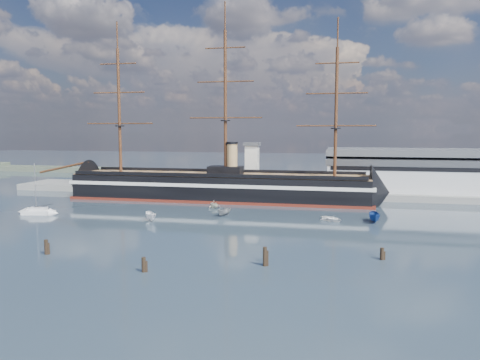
# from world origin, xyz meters

# --- Properties ---
(ground) EXTENTS (600.00, 600.00, 0.00)m
(ground) POSITION_xyz_m (0.00, 40.00, 0.00)
(ground) COLOR #2A3441
(ground) RESTS_ON ground
(quay) EXTENTS (180.00, 18.00, 2.00)m
(quay) POSITION_xyz_m (10.00, 76.00, 0.00)
(quay) COLOR slate
(quay) RESTS_ON ground
(warehouse) EXTENTS (63.00, 21.00, 11.60)m
(warehouse) POSITION_xyz_m (58.00, 80.00, 7.98)
(warehouse) COLOR #B7BABC
(warehouse) RESTS_ON ground
(quay_tower) EXTENTS (5.00, 5.00, 15.00)m
(quay_tower) POSITION_xyz_m (3.00, 73.00, 9.75)
(quay_tower) COLOR silver
(quay_tower) RESTS_ON ground
(shoreline) EXTENTS (120.00, 10.00, 4.00)m
(shoreline) POSITION_xyz_m (-139.23, 135.00, 1.45)
(shoreline) COLOR #3F4C38
(shoreline) RESTS_ON ground
(warship) EXTENTS (112.91, 16.64, 53.94)m
(warship) POSITION_xyz_m (-6.25, 60.00, 4.04)
(warship) COLOR black
(warship) RESTS_ON ground
(sailboat) EXTENTS (8.28, 3.50, 12.83)m
(sailboat) POSITION_xyz_m (-42.33, 26.67, 0.82)
(sailboat) COLOR silver
(sailboat) RESTS_ON ground
(motorboat_a) EXTENTS (6.58, 5.56, 2.55)m
(motorboat_a) POSITION_xyz_m (-11.69, 25.45, 0.00)
(motorboat_a) COLOR white
(motorboat_a) RESTS_ON ground
(motorboat_c) EXTENTS (6.13, 4.00, 2.30)m
(motorboat_c) POSITION_xyz_m (3.45, 35.16, 0.00)
(motorboat_c) COLOR gray
(motorboat_c) RESTS_ON ground
(motorboat_d) EXTENTS (6.55, 6.55, 2.37)m
(motorboat_d) POSITION_xyz_m (-2.11, 45.74, 0.00)
(motorboat_d) COLOR silver
(motorboat_d) RESTS_ON ground
(motorboat_e) EXTENTS (3.20, 3.55, 1.60)m
(motorboat_e) POSITION_xyz_m (29.52, 34.33, 0.00)
(motorboat_e) COLOR white
(motorboat_e) RESTS_ON ground
(motorboat_f) EXTENTS (7.32, 2.91, 2.89)m
(motorboat_f) POSITION_xyz_m (39.12, 34.57, 0.00)
(motorboat_f) COLOR navy
(motorboat_f) RESTS_ON ground
(piling_near_left) EXTENTS (0.64, 0.64, 3.26)m
(piling_near_left) POSITION_xyz_m (-17.26, -5.92, 0.00)
(piling_near_left) COLOR black
(piling_near_left) RESTS_ON ground
(piling_near_mid) EXTENTS (0.64, 0.64, 2.96)m
(piling_near_mid) POSITION_xyz_m (3.12, -11.55, 0.00)
(piling_near_mid) COLOR black
(piling_near_mid) RESTS_ON ground
(piling_near_right) EXTENTS (0.64, 0.64, 3.73)m
(piling_near_right) POSITION_xyz_m (20.28, -4.56, 0.00)
(piling_near_right) COLOR black
(piling_near_right) RESTS_ON ground
(piling_far_right) EXTENTS (0.64, 0.64, 2.68)m
(piling_far_right) POSITION_xyz_m (38.39, 3.12, 0.00)
(piling_far_right) COLOR black
(piling_far_right) RESTS_ON ground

